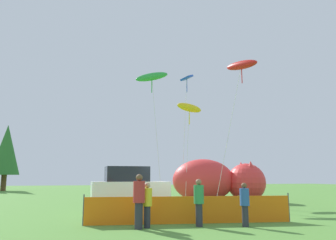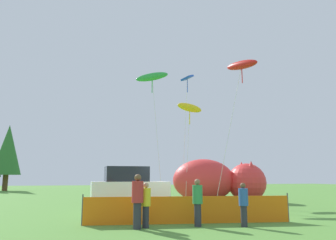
{
  "view_description": "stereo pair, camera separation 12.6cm",
  "coord_description": "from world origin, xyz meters",
  "px_view_note": "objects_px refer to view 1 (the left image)",
  "views": [
    {
      "loc": [
        -5.02,
        -16.58,
        1.81
      ],
      "look_at": [
        1.05,
        3.03,
        5.39
      ],
      "focal_mm": 35.0,
      "sensor_mm": 36.0,
      "label": 1
    },
    {
      "loc": [
        -4.89,
        -16.62,
        1.81
      ],
      "look_at": [
        1.05,
        3.03,
        5.39
      ],
      "focal_mm": 35.0,
      "sensor_mm": 36.0,
      "label": 2
    }
  ],
  "objects_px": {
    "spectator_in_white_shirt": "(139,199)",
    "kite_red_lizard": "(241,66)",
    "spectator_in_yellow_shirt": "(147,203)",
    "kite_blue_box": "(187,80)",
    "kite_yellow_hero": "(189,108)",
    "folding_chair": "(240,203)",
    "parked_car": "(129,190)",
    "kite_green_fish": "(152,77)",
    "inflatable_cat": "(216,182)",
    "spectator_in_red_shirt": "(245,203)",
    "spectator_in_grey_shirt": "(199,200)"
  },
  "relations": [
    {
      "from": "spectator_in_white_shirt",
      "to": "spectator_in_red_shirt",
      "type": "relative_size",
      "value": 1.2
    },
    {
      "from": "folding_chair",
      "to": "spectator_in_white_shirt",
      "type": "distance_m",
      "value": 7.14
    },
    {
      "from": "spectator_in_yellow_shirt",
      "to": "kite_green_fish",
      "type": "relative_size",
      "value": 0.16
    },
    {
      "from": "parked_car",
      "to": "kite_red_lizard",
      "type": "xyz_separation_m",
      "value": [
        8.09,
        2.02,
        8.32
      ]
    },
    {
      "from": "spectator_in_white_shirt",
      "to": "spectator_in_red_shirt",
      "type": "height_order",
      "value": "spectator_in_white_shirt"
    },
    {
      "from": "kite_red_lizard",
      "to": "spectator_in_yellow_shirt",
      "type": "bearing_deg",
      "value": -138.78
    },
    {
      "from": "parked_car",
      "to": "kite_green_fish",
      "type": "bearing_deg",
      "value": 68.03
    },
    {
      "from": "folding_chair",
      "to": "kite_blue_box",
      "type": "xyz_separation_m",
      "value": [
        1.0,
        10.26,
        9.58
      ]
    },
    {
      "from": "folding_chair",
      "to": "parked_car",
      "type": "bearing_deg",
      "value": -43.89
    },
    {
      "from": "kite_yellow_hero",
      "to": "parked_car",
      "type": "bearing_deg",
      "value": -134.34
    },
    {
      "from": "kite_blue_box",
      "to": "folding_chair",
      "type": "bearing_deg",
      "value": -95.59
    },
    {
      "from": "inflatable_cat",
      "to": "spectator_in_red_shirt",
      "type": "relative_size",
      "value": 4.45
    },
    {
      "from": "kite_green_fish",
      "to": "kite_blue_box",
      "type": "height_order",
      "value": "kite_blue_box"
    },
    {
      "from": "kite_green_fish",
      "to": "spectator_in_red_shirt",
      "type": "bearing_deg",
      "value": -88.56
    },
    {
      "from": "kite_red_lizard",
      "to": "kite_yellow_hero",
      "type": "distance_m",
      "value": 5.08
    },
    {
      "from": "parked_car",
      "to": "kite_green_fish",
      "type": "xyz_separation_m",
      "value": [
        2.88,
        6.78,
        8.42
      ]
    },
    {
      "from": "kite_yellow_hero",
      "to": "inflatable_cat",
      "type": "bearing_deg",
      "value": -13.22
    },
    {
      "from": "spectator_in_white_shirt",
      "to": "kite_yellow_hero",
      "type": "height_order",
      "value": "kite_yellow_hero"
    },
    {
      "from": "inflatable_cat",
      "to": "kite_green_fish",
      "type": "relative_size",
      "value": 0.69
    },
    {
      "from": "spectator_in_white_shirt",
      "to": "kite_blue_box",
      "type": "bearing_deg",
      "value": 63.04
    },
    {
      "from": "folding_chair",
      "to": "kite_red_lizard",
      "type": "xyz_separation_m",
      "value": [
        2.68,
        3.87,
        8.96
      ]
    },
    {
      "from": "inflatable_cat",
      "to": "spectator_in_red_shirt",
      "type": "height_order",
      "value": "inflatable_cat"
    },
    {
      "from": "kite_blue_box",
      "to": "parked_car",
      "type": "bearing_deg",
      "value": -127.32
    },
    {
      "from": "parked_car",
      "to": "spectator_in_red_shirt",
      "type": "height_order",
      "value": "parked_car"
    },
    {
      "from": "parked_car",
      "to": "folding_chair",
      "type": "relative_size",
      "value": 4.73
    },
    {
      "from": "folding_chair",
      "to": "spectator_in_grey_shirt",
      "type": "distance_m",
      "value": 5.37
    },
    {
      "from": "spectator_in_grey_shirt",
      "to": "kite_red_lizard",
      "type": "xyz_separation_m",
      "value": [
        6.49,
        7.61,
        8.51
      ]
    },
    {
      "from": "spectator_in_white_shirt",
      "to": "kite_green_fish",
      "type": "relative_size",
      "value": 0.19
    },
    {
      "from": "inflatable_cat",
      "to": "spectator_in_white_shirt",
      "type": "relative_size",
      "value": 3.72
    },
    {
      "from": "inflatable_cat",
      "to": "kite_red_lizard",
      "type": "bearing_deg",
      "value": -60.84
    },
    {
      "from": "kite_yellow_hero",
      "to": "spectator_in_yellow_shirt",
      "type": "bearing_deg",
      "value": -118.13
    },
    {
      "from": "spectator_in_red_shirt",
      "to": "spectator_in_grey_shirt",
      "type": "bearing_deg",
      "value": 160.87
    },
    {
      "from": "spectator_in_red_shirt",
      "to": "parked_car",
      "type": "bearing_deg",
      "value": 117.52
    },
    {
      "from": "spectator_in_white_shirt",
      "to": "kite_yellow_hero",
      "type": "bearing_deg",
      "value": 60.89
    },
    {
      "from": "kite_red_lizard",
      "to": "kite_blue_box",
      "type": "height_order",
      "value": "kite_blue_box"
    },
    {
      "from": "spectator_in_white_shirt",
      "to": "kite_red_lizard",
      "type": "height_order",
      "value": "kite_red_lizard"
    },
    {
      "from": "folding_chair",
      "to": "spectator_in_red_shirt",
      "type": "height_order",
      "value": "spectator_in_red_shirt"
    },
    {
      "from": "folding_chair",
      "to": "spectator_in_grey_shirt",
      "type": "xyz_separation_m",
      "value": [
        -3.82,
        -3.74,
        0.45
      ]
    },
    {
      "from": "spectator_in_red_shirt",
      "to": "inflatable_cat",
      "type": "bearing_deg",
      "value": 69.46
    },
    {
      "from": "spectator_in_white_shirt",
      "to": "kite_red_lizard",
      "type": "relative_size",
      "value": 0.19
    },
    {
      "from": "spectator_in_yellow_shirt",
      "to": "kite_blue_box",
      "type": "relative_size",
      "value": 0.15
    },
    {
      "from": "kite_blue_box",
      "to": "inflatable_cat",
      "type": "bearing_deg",
      "value": -71.37
    },
    {
      "from": "inflatable_cat",
      "to": "kite_blue_box",
      "type": "distance_m",
      "value": 9.25
    },
    {
      "from": "kite_green_fish",
      "to": "kite_blue_box",
      "type": "distance_m",
      "value": 3.93
    },
    {
      "from": "spectator_in_red_shirt",
      "to": "kite_yellow_hero",
      "type": "xyz_separation_m",
      "value": [
        2.38,
        11.86,
        6.16
      ]
    },
    {
      "from": "inflatable_cat",
      "to": "spectator_in_grey_shirt",
      "type": "distance_m",
      "value": 12.36
    },
    {
      "from": "inflatable_cat",
      "to": "kite_yellow_hero",
      "type": "height_order",
      "value": "kite_yellow_hero"
    },
    {
      "from": "spectator_in_grey_shirt",
      "to": "kite_blue_box",
      "type": "bearing_deg",
      "value": 71.0
    },
    {
      "from": "inflatable_cat",
      "to": "spectator_in_white_shirt",
      "type": "height_order",
      "value": "inflatable_cat"
    },
    {
      "from": "folding_chair",
      "to": "spectator_in_yellow_shirt",
      "type": "distance_m",
      "value": 6.74
    }
  ]
}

